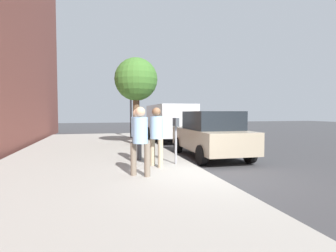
% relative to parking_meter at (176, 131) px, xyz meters
% --- Properties ---
extents(ground_plane, '(80.00, 80.00, 0.00)m').
position_rel_parking_meter_xyz_m(ground_plane, '(-1.25, -0.52, -1.17)').
color(ground_plane, '#38383A').
rests_on(ground_plane, ground).
extents(sidewalk_slab, '(28.00, 6.00, 0.15)m').
position_rel_parking_meter_xyz_m(sidewalk_slab, '(-1.25, 2.48, -1.09)').
color(sidewalk_slab, gray).
rests_on(sidewalk_slab, ground_plane).
extents(parking_meter, '(0.36, 0.12, 1.41)m').
position_rel_parking_meter_xyz_m(parking_meter, '(0.00, 0.00, 0.00)').
color(parking_meter, gray).
rests_on(parking_meter, sidewalk_slab).
extents(pedestrian_at_meter, '(0.49, 0.37, 1.72)m').
position_rel_parking_meter_xyz_m(pedestrian_at_meter, '(-0.26, 0.66, -0.01)').
color(pedestrian_at_meter, tan).
rests_on(pedestrian_at_meter, sidewalk_slab).
extents(pedestrian_bystander, '(0.37, 0.46, 1.71)m').
position_rel_parking_meter_xyz_m(pedestrian_bystander, '(-1.29, 1.29, -0.01)').
color(pedestrian_bystander, '#726656').
rests_on(pedestrian_bystander, sidewalk_slab).
extents(parking_officer, '(0.46, 0.37, 1.68)m').
position_rel_parking_meter_xyz_m(parking_officer, '(0.78, 1.09, -0.04)').
color(parking_officer, '#47474C').
rests_on(parking_officer, sidewalk_slab).
extents(parked_sedan_near, '(4.44, 2.04, 1.77)m').
position_rel_parking_meter_xyz_m(parked_sedan_near, '(1.65, -1.87, -0.27)').
color(parked_sedan_near, gray).
rests_on(parked_sedan_near, ground_plane).
extents(parked_van_far, '(5.24, 2.20, 2.18)m').
position_rel_parking_meter_xyz_m(parked_van_far, '(7.83, -1.87, 0.09)').
color(parked_van_far, silver).
rests_on(parked_van_far, ground_plane).
extents(street_tree, '(2.09, 2.09, 4.24)m').
position_rel_parking_meter_xyz_m(street_tree, '(5.27, 0.49, 2.13)').
color(street_tree, brown).
rests_on(street_tree, sidewalk_slab).
extents(traffic_signal, '(0.24, 0.44, 3.60)m').
position_rel_parking_meter_xyz_m(traffic_signal, '(8.90, 0.23, 1.41)').
color(traffic_signal, black).
rests_on(traffic_signal, sidewalk_slab).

